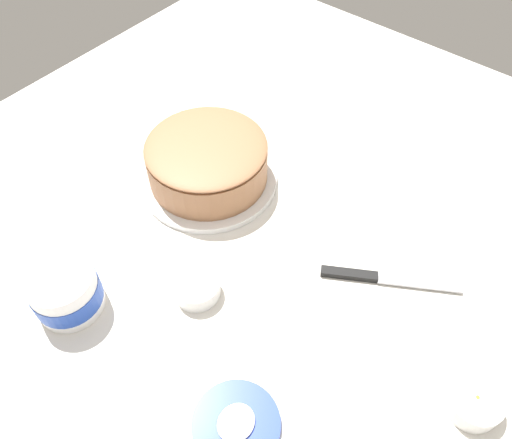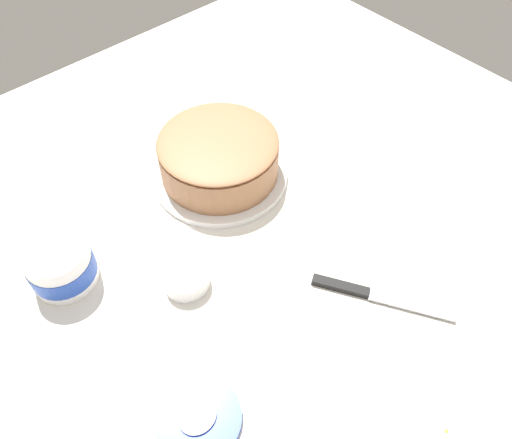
{
  "view_description": "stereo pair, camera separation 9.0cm",
  "coord_description": "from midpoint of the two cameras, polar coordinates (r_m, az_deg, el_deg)",
  "views": [
    {
      "loc": [
        0.42,
        0.27,
        0.74
      ],
      "look_at": [
        -0.02,
        -0.08,
        0.04
      ],
      "focal_mm": 35.74,
      "sensor_mm": 36.0,
      "label": 1
    },
    {
      "loc": [
        0.35,
        0.34,
        0.74
      ],
      "look_at": [
        -0.02,
        -0.08,
        0.04
      ],
      "focal_mm": 35.74,
      "sensor_mm": 36.0,
      "label": 2
    }
  ],
  "objects": [
    {
      "name": "frosted_cake",
      "position": [
        0.98,
        -1.55,
        6.72
      ],
      "size": [
        0.27,
        0.27,
        0.1
      ],
      "color": "white",
      "rests_on": "ground_plane"
    },
    {
      "name": "frosting_tub",
      "position": [
        0.88,
        -18.41,
        -4.95
      ],
      "size": [
        0.11,
        0.11,
        0.08
      ],
      "color": "white",
      "rests_on": "ground_plane"
    },
    {
      "name": "spreading_knife",
      "position": [
        0.88,
        15.48,
        -8.2
      ],
      "size": [
        0.14,
        0.21,
        0.01
      ],
      "color": "silver",
      "rests_on": "ground_plane"
    },
    {
      "name": "sprinkle_bowl_green",
      "position": [
        0.85,
        -4.85,
        -6.77
      ],
      "size": [
        0.08,
        0.08,
        0.03
      ],
      "color": "white",
      "rests_on": "ground_plane"
    },
    {
      "name": "frosting_tub_lid",
      "position": [
        0.77,
        -2.97,
        -21.53
      ],
      "size": [
        0.13,
        0.13,
        0.02
      ],
      "color": "#233DAD",
      "rests_on": "ground_plane"
    },
    {
      "name": "ground_plane",
      "position": [
        0.89,
        5.4,
        -5.38
      ],
      "size": [
        1.54,
        1.54,
        0.0
      ],
      "primitive_type": "plane",
      "color": "silver"
    },
    {
      "name": "sprinkle_bowl_yellow",
      "position": [
        0.8,
        23.5,
        -21.45
      ],
      "size": [
        0.08,
        0.08,
        0.03
      ],
      "color": "white",
      "rests_on": "ground_plane"
    }
  ]
}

